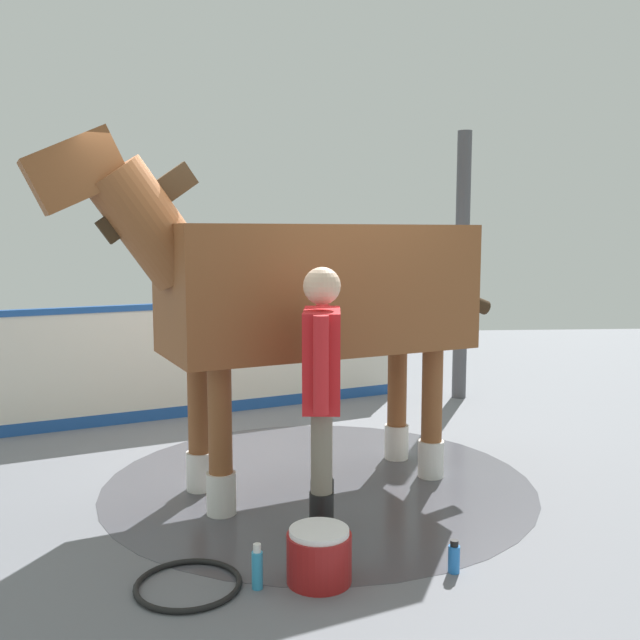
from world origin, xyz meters
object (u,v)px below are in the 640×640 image
object	(u,v)px
hose_coil	(188,584)
horse	(304,292)
handler	(322,384)
wash_bucket	(319,556)
bottle_shampoo	(257,568)
bottle_spray	(454,558)

from	to	relation	value
hose_coil	horse	bearing A→B (deg)	-25.02
handler	wash_bucket	xyz separation A→B (m)	(-0.56, 0.06, -0.83)
horse	hose_coil	world-z (taller)	horse
horse	wash_bucket	world-z (taller)	horse
bottle_shampoo	hose_coil	size ratio (longest dim) A/B	0.43
wash_bucket	bottle_shampoo	distance (m)	0.34
wash_bucket	hose_coil	xyz separation A→B (m)	(-0.02, 0.71, -0.13)
wash_bucket	bottle_spray	world-z (taller)	wash_bucket
horse	hose_coil	bearing A→B (deg)	43.36
wash_bucket	hose_coil	distance (m)	0.72
horse	handler	size ratio (longest dim) A/B	2.01
handler	hose_coil	xyz separation A→B (m)	(-0.58, 0.76, -0.96)
horse	handler	xyz separation A→B (m)	(-0.94, -0.06, -0.49)
handler	wash_bucket	distance (m)	1.00
horse	wash_bucket	xyz separation A→B (m)	(-1.50, -0.00, -1.32)
wash_bucket	hose_coil	world-z (taller)	wash_bucket
hose_coil	wash_bucket	bearing A→B (deg)	-88.53
wash_bucket	bottle_shampoo	bearing A→B (deg)	98.88
bottle_shampoo	wash_bucket	bearing A→B (deg)	-81.12
wash_bucket	hose_coil	bearing A→B (deg)	91.47
bottle_spray	bottle_shampoo	bearing A→B (deg)	95.35
bottle_shampoo	hose_coil	bearing A→B (deg)	84.73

